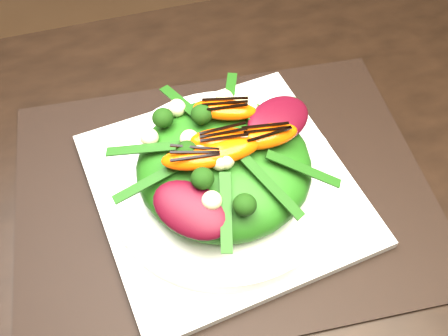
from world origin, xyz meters
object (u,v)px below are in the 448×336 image
object	(u,v)px
plate_base	(224,188)
lettuce_mound	(224,165)
placemat	(224,192)
salad_bowl	(224,181)
orange_segment	(216,118)

from	to	relation	value
plate_base	lettuce_mound	bearing A→B (deg)	-90.00
placemat	salad_bowl	distance (m)	0.02
placemat	orange_segment	bearing A→B (deg)	87.43
plate_base	salad_bowl	xyz separation A→B (m)	(0.00, -0.00, 0.01)
placemat	lettuce_mound	world-z (taller)	lettuce_mound
placemat	salad_bowl	bearing A→B (deg)	-90.00
placemat	orange_segment	distance (m)	0.10
plate_base	lettuce_mound	size ratio (longest dim) A/B	1.48
salad_bowl	lettuce_mound	world-z (taller)	lettuce_mound
placemat	salad_bowl	world-z (taller)	salad_bowl
orange_segment	salad_bowl	bearing A→B (deg)	-92.57
placemat	plate_base	distance (m)	0.01
salad_bowl	orange_segment	xyz separation A→B (m)	(0.00, 0.03, 0.07)
placemat	lettuce_mound	distance (m)	0.05
plate_base	salad_bowl	world-z (taller)	salad_bowl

